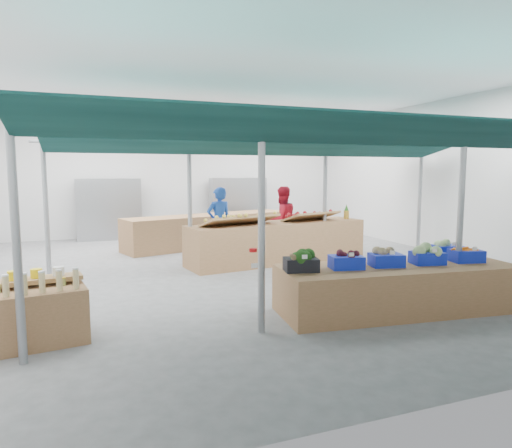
% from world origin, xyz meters
% --- Properties ---
extents(floor, '(13.00, 13.00, 0.00)m').
position_xyz_m(floor, '(0.00, 0.00, 0.00)').
color(floor, '#5E5E60').
rests_on(floor, ground).
extents(hall, '(13.00, 13.00, 13.00)m').
position_xyz_m(hall, '(0.00, 1.44, 2.65)').
color(hall, silver).
rests_on(hall, ground).
extents(pole_grid, '(10.00, 4.60, 3.00)m').
position_xyz_m(pole_grid, '(0.75, -1.75, 1.81)').
color(pole_grid, gray).
rests_on(pole_grid, floor).
extents(awnings, '(9.50, 7.08, 0.30)m').
position_xyz_m(awnings, '(0.75, -1.75, 2.78)').
color(awnings, '#092929').
rests_on(awnings, pole_grid).
extents(back_shelving_left, '(2.00, 0.50, 2.00)m').
position_xyz_m(back_shelving_left, '(-2.50, 6.00, 1.00)').
color(back_shelving_left, '#B23F33').
rests_on(back_shelving_left, floor).
extents(back_shelving_right, '(2.00, 0.50, 2.00)m').
position_xyz_m(back_shelving_right, '(2.00, 6.00, 1.00)').
color(back_shelving_right, '#B23F33').
rests_on(back_shelving_right, floor).
extents(bottle_shelf, '(1.73, 1.23, 1.01)m').
position_xyz_m(bottle_shelf, '(-4.11, -3.36, 0.40)').
color(bottle_shelf, brown).
rests_on(bottle_shelf, floor).
extents(veg_counter, '(3.95, 1.69, 0.74)m').
position_xyz_m(veg_counter, '(1.41, -3.85, 0.37)').
color(veg_counter, brown).
rests_on(veg_counter, floor).
extents(fruit_counter, '(4.73, 1.75, 0.99)m').
position_xyz_m(fruit_counter, '(1.22, 0.56, 0.49)').
color(fruit_counter, brown).
rests_on(fruit_counter, floor).
extents(far_counter, '(5.40, 2.56, 0.96)m').
position_xyz_m(far_counter, '(0.29, 3.58, 0.48)').
color(far_counter, brown).
rests_on(far_counter, floor).
extents(crate_stack, '(0.51, 0.38, 0.58)m').
position_xyz_m(crate_stack, '(3.47, -3.66, 0.29)').
color(crate_stack, '#1024B6').
rests_on(crate_stack, floor).
extents(vendor_left, '(0.73, 0.53, 1.85)m').
position_xyz_m(vendor_left, '(0.02, 1.66, 0.92)').
color(vendor_left, '#1943A3').
rests_on(vendor_left, floor).
extents(vendor_right, '(0.99, 0.82, 1.85)m').
position_xyz_m(vendor_right, '(1.82, 1.66, 0.92)').
color(vendor_right, red).
rests_on(vendor_right, floor).
extents(crate_broccoli, '(0.56, 0.45, 0.35)m').
position_xyz_m(crate_broccoli, '(-0.23, -3.67, 0.90)').
color(crate_broccoli, black).
rests_on(crate_broccoli, veg_counter).
extents(crate_beets, '(0.56, 0.45, 0.29)m').
position_xyz_m(crate_beets, '(0.51, -3.75, 0.88)').
color(crate_beets, '#1024B6').
rests_on(crate_beets, veg_counter).
extents(crate_celeriac, '(0.56, 0.45, 0.31)m').
position_xyz_m(crate_celeriac, '(1.20, -3.82, 0.89)').
color(crate_celeriac, '#1024B6').
rests_on(crate_celeriac, veg_counter).
extents(crate_cabbage, '(0.56, 0.45, 0.35)m').
position_xyz_m(crate_cabbage, '(1.94, -3.91, 0.90)').
color(crate_cabbage, '#1024B6').
rests_on(crate_cabbage, veg_counter).
extents(crate_carrots, '(0.56, 0.45, 0.29)m').
position_xyz_m(crate_carrots, '(2.68, -3.99, 0.86)').
color(crate_carrots, '#1024B6').
rests_on(crate_carrots, veg_counter).
extents(sparrow, '(0.12, 0.09, 0.11)m').
position_xyz_m(sparrow, '(-0.41, -3.78, 0.99)').
color(sparrow, brown).
rests_on(sparrow, crate_broccoli).
extents(pole_ribbon, '(0.12, 0.12, 0.28)m').
position_xyz_m(pole_ribbon, '(-0.97, -3.60, 1.08)').
color(pole_ribbon, red).
rests_on(pole_ribbon, pole_grid).
extents(apple_heap_yellow, '(2.02, 1.21, 0.27)m').
position_xyz_m(apple_heap_yellow, '(0.15, 0.30, 1.16)').
color(apple_heap_yellow, '#997247').
rests_on(apple_heap_yellow, fruit_counter).
extents(apple_heap_red, '(1.64, 1.10, 0.27)m').
position_xyz_m(apple_heap_red, '(2.16, 0.59, 1.16)').
color(apple_heap_red, '#997247').
rests_on(apple_heap_red, fruit_counter).
extents(pineapple, '(0.14, 0.14, 0.39)m').
position_xyz_m(pineapple, '(3.31, 0.76, 1.17)').
color(pineapple, '#8C6019').
rests_on(pineapple, fruit_counter).
extents(crate_extra, '(0.58, 0.48, 0.32)m').
position_xyz_m(crate_extra, '(2.73, -3.51, 0.89)').
color(crate_extra, '#1024B6').
rests_on(crate_extra, veg_counter).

